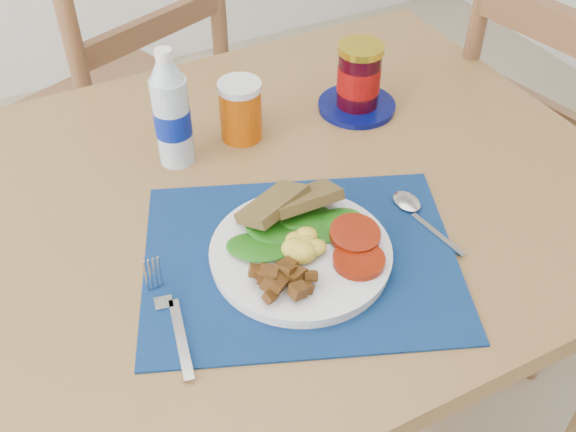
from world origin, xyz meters
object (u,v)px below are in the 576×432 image
at_px(juice_glass, 241,112).
at_px(jam_on_saucer, 359,81).
at_px(chair_far, 129,73).
at_px(breakfast_plate, 299,252).
at_px(chair_end, 552,146).
at_px(water_bottle, 172,114).

bearing_deg(juice_glass, jam_on_saucer, -4.17).
distance_m(chair_far, breakfast_plate, 0.89).
bearing_deg(chair_end, juice_glass, 69.47).
bearing_deg(juice_glass, chair_far, 96.50).
relative_size(water_bottle, jam_on_saucer, 1.43).
xyz_separation_m(breakfast_plate, jam_on_saucer, (0.28, 0.31, 0.04)).
xyz_separation_m(chair_far, juice_glass, (0.06, -0.55, 0.19)).
bearing_deg(jam_on_saucer, chair_end, -11.55).
height_order(juice_glass, jam_on_saucer, jam_on_saucer).
bearing_deg(breakfast_plate, chair_end, 2.18).
bearing_deg(chair_end, chair_far, 37.25).
height_order(water_bottle, jam_on_saucer, water_bottle).
distance_m(chair_end, juice_glass, 0.74).
xyz_separation_m(chair_end, water_bottle, (-0.82, 0.10, 0.27)).
bearing_deg(chair_far, breakfast_plate, 69.40).
distance_m(water_bottle, juice_glass, 0.13).
bearing_deg(juice_glass, water_bottle, -174.38).
bearing_deg(juice_glass, chair_end, -9.14).
relative_size(chair_end, juice_glass, 11.01).
distance_m(chair_far, juice_glass, 0.59).
bearing_deg(breakfast_plate, chair_far, 76.75).
xyz_separation_m(water_bottle, juice_glass, (0.13, 0.01, -0.04)).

